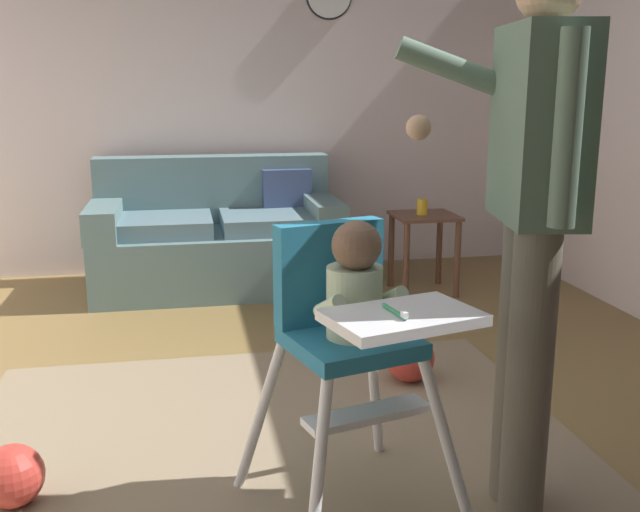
{
  "coord_description": "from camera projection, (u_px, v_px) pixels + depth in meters",
  "views": [
    {
      "loc": [
        -0.43,
        -2.54,
        1.34
      ],
      "look_at": [
        0.01,
        -0.23,
        0.79
      ],
      "focal_mm": 41.18,
      "sensor_mm": 36.0,
      "label": 1
    }
  ],
  "objects": [
    {
      "name": "ground",
      "position": [
        307.0,
        455.0,
        2.83
      ],
      "size": [
        5.95,
        7.26,
        0.1
      ],
      "primitive_type": "cube",
      "color": "olive"
    },
    {
      "name": "wall_far",
      "position": [
        239.0,
        95.0,
        5.26
      ],
      "size": [
        5.15,
        0.06,
        2.53
      ],
      "primitive_type": "cube",
      "color": "silver",
      "rests_on": "ground"
    },
    {
      "name": "couch",
      "position": [
        217.0,
        238.0,
        4.94
      ],
      "size": [
        1.62,
        0.86,
        0.86
      ],
      "rotation": [
        0.0,
        0.0,
        -1.57
      ],
      "color": "slate",
      "rests_on": "ground"
    },
    {
      "name": "high_chair",
      "position": [
        351.0,
        313.0,
        2.24
      ],
      "size": [
        0.74,
        0.83,
        0.96
      ],
      "rotation": [
        0.0,
        0.0,
        -1.3
      ],
      "color": "white",
      "rests_on": "ground"
    },
    {
      "name": "adult_standing",
      "position": [
        532.0,
        216.0,
        2.17
      ],
      "size": [
        0.51,
        0.56,
        1.7
      ],
      "rotation": [
        0.0,
        0.0,
        2.96
      ],
      "color": "#615B4C",
      "rests_on": "ground"
    },
    {
      "name": "toy_ball",
      "position": [
        12.0,
        476.0,
        2.38
      ],
      "size": [
        0.21,
        0.21,
        0.21
      ],
      "primitive_type": "sphere",
      "color": "#D13D33",
      "rests_on": "ground"
    },
    {
      "name": "toy_ball_second",
      "position": [
        410.0,
        357.0,
        3.38
      ],
      "size": [
        0.23,
        0.23,
        0.23
      ],
      "primitive_type": "sphere",
      "color": "#D13D33",
      "rests_on": "ground"
    },
    {
      "name": "side_table",
      "position": [
        424.0,
        235.0,
        4.79
      ],
      "size": [
        0.4,
        0.4,
        0.52
      ],
      "color": "brown",
      "rests_on": "ground"
    },
    {
      "name": "sippy_cup",
      "position": [
        422.0,
        207.0,
        4.74
      ],
      "size": [
        0.07,
        0.07,
        0.1
      ],
      "primitive_type": "cylinder",
      "color": "gold",
      "rests_on": "side_table"
    }
  ]
}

